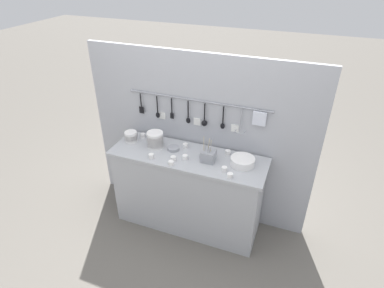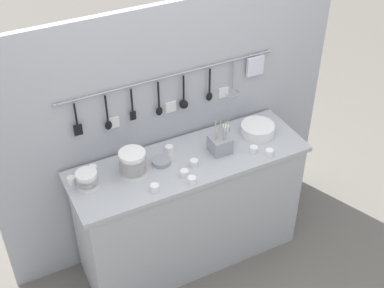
% 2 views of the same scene
% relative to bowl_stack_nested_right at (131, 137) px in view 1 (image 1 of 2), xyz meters
% --- Properties ---
extents(ground_plane, '(20.00, 20.00, 0.00)m').
position_rel_bowl_stack_nested_right_xyz_m(ground_plane, '(0.63, -0.04, -0.90)').
color(ground_plane, '#666059').
extents(counter, '(1.49, 0.48, 0.85)m').
position_rel_bowl_stack_nested_right_xyz_m(counter, '(0.63, -0.04, -0.47)').
color(counter, '#ADAFB5').
rests_on(counter, ground).
extents(back_wall, '(2.29, 0.11, 1.75)m').
position_rel_bowl_stack_nested_right_xyz_m(back_wall, '(0.63, 0.23, -0.02)').
color(back_wall, '#A8AAB2').
rests_on(back_wall, ground).
extents(bowl_stack_nested_right, '(0.12, 0.12, 0.10)m').
position_rel_bowl_stack_nested_right_xyz_m(bowl_stack_nested_right, '(0.00, 0.00, 0.00)').
color(bowl_stack_nested_right, white).
rests_on(bowl_stack_nested_right, counter).
extents(bowl_stack_back_corner, '(0.16, 0.16, 0.16)m').
position_rel_bowl_stack_nested_right_xyz_m(bowl_stack_back_corner, '(0.28, -0.01, 0.03)').
color(bowl_stack_back_corner, white).
rests_on(bowl_stack_back_corner, counter).
extents(plate_stack, '(0.22, 0.22, 0.07)m').
position_rel_bowl_stack_nested_right_xyz_m(plate_stack, '(1.14, -0.00, -0.02)').
color(plate_stack, white).
rests_on(plate_stack, counter).
extents(steel_mixing_bowl, '(0.11, 0.11, 0.03)m').
position_rel_bowl_stack_nested_right_xyz_m(steel_mixing_bowl, '(0.46, 0.00, -0.04)').
color(steel_mixing_bowl, '#93969E').
rests_on(steel_mixing_bowl, counter).
extents(cutlery_caddy, '(0.12, 0.12, 0.25)m').
position_rel_bowl_stack_nested_right_xyz_m(cutlery_caddy, '(0.83, -0.05, 0.00)').
color(cutlery_caddy, '#93969E').
rests_on(cutlery_caddy, counter).
extents(cup_by_caddy, '(0.05, 0.05, 0.04)m').
position_rel_bowl_stack_nested_right_xyz_m(cup_by_caddy, '(0.55, 0.08, -0.03)').
color(cup_by_caddy, white).
rests_on(cup_by_caddy, counter).
extents(cup_mid_row, '(0.05, 0.05, 0.04)m').
position_rel_bowl_stack_nested_right_xyz_m(cup_mid_row, '(1.02, -0.16, -0.03)').
color(cup_mid_row, white).
rests_on(cup_mid_row, counter).
extents(cup_edge_near, '(0.05, 0.05, 0.04)m').
position_rel_bowl_stack_nested_right_xyz_m(cup_edge_near, '(0.55, -0.24, -0.03)').
color(cup_edge_near, white).
rests_on(cup_edge_near, counter).
extents(cup_back_left, '(0.05, 0.05, 0.04)m').
position_rel_bowl_stack_nested_right_xyz_m(cup_back_left, '(1.09, -0.23, -0.03)').
color(cup_back_left, white).
rests_on(cup_back_left, counter).
extents(cup_front_right, '(0.05, 0.05, 0.04)m').
position_rel_bowl_stack_nested_right_xyz_m(cup_front_right, '(0.63, -0.11, -0.03)').
color(cup_front_right, white).
rests_on(cup_front_right, counter).
extents(cup_back_right, '(0.05, 0.05, 0.04)m').
position_rel_bowl_stack_nested_right_xyz_m(cup_back_right, '(-0.07, 0.07, -0.03)').
color(cup_back_right, white).
rests_on(cup_back_right, counter).
extents(cup_edge_far, '(0.05, 0.05, 0.04)m').
position_rel_bowl_stack_nested_right_xyz_m(cup_edge_far, '(0.07, 0.11, -0.03)').
color(cup_edge_far, white).
rests_on(cup_edge_far, counter).
extents(cup_beside_plates, '(0.05, 0.05, 0.04)m').
position_rel_bowl_stack_nested_right_xyz_m(cup_beside_plates, '(0.97, 0.12, -0.03)').
color(cup_beside_plates, white).
rests_on(cup_beside_plates, counter).
extents(cup_centre, '(0.05, 0.05, 0.04)m').
position_rel_bowl_stack_nested_right_xyz_m(cup_centre, '(0.53, -0.17, -0.03)').
color(cup_centre, white).
rests_on(cup_centre, counter).
extents(cup_front_left, '(0.05, 0.05, 0.04)m').
position_rel_bowl_stack_nested_right_xyz_m(cup_front_left, '(0.33, -0.20, -0.03)').
color(cup_front_left, white).
rests_on(cup_front_left, counter).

